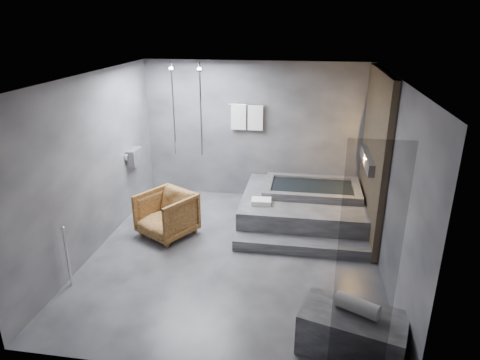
# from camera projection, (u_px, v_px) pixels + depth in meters

# --- Properties ---
(room) EXTENTS (5.00, 5.04, 2.82)m
(room) POSITION_uv_depth(u_px,v_px,m) (262.00, 148.00, 6.44)
(room) COLOR #303032
(room) RESTS_ON ground
(tub_deck) EXTENTS (2.20, 2.00, 0.50)m
(tub_deck) POSITION_uv_depth(u_px,v_px,m) (303.00, 207.00, 7.98)
(tub_deck) COLOR #353538
(tub_deck) RESTS_ON ground
(tub_step) EXTENTS (2.20, 0.36, 0.18)m
(tub_step) POSITION_uv_depth(u_px,v_px,m) (301.00, 246.00, 6.95)
(tub_step) COLOR #353538
(tub_step) RESTS_ON ground
(concrete_bench) EXTENTS (1.26, 0.91, 0.51)m
(concrete_bench) POSITION_uv_depth(u_px,v_px,m) (352.00, 333.00, 4.80)
(concrete_bench) COLOR #303032
(concrete_bench) RESTS_ON ground
(driftwood_chair) EXTENTS (1.14, 1.15, 0.78)m
(driftwood_chair) POSITION_uv_depth(u_px,v_px,m) (167.00, 214.00, 7.38)
(driftwood_chair) COLOR #4C2D13
(driftwood_chair) RESTS_ON ground
(rolled_towel) EXTENTS (0.51, 0.38, 0.18)m
(rolled_towel) POSITION_uv_depth(u_px,v_px,m) (357.00, 306.00, 4.71)
(rolled_towel) COLOR white
(rolled_towel) RESTS_ON concrete_bench
(deck_towel) EXTENTS (0.36, 0.28, 0.09)m
(deck_towel) POSITION_uv_depth(u_px,v_px,m) (261.00, 202.00, 7.50)
(deck_towel) COLOR white
(deck_towel) RESTS_ON tub_deck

